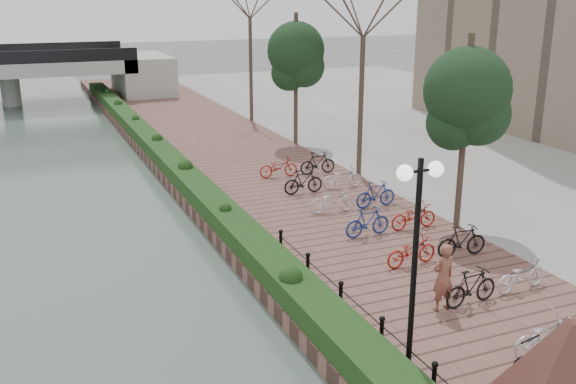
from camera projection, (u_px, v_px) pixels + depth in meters
promenade at (262, 181)px, 28.36m from camera, size 8.00×75.00×0.50m
inland_pavement at (542, 149)px, 34.31m from camera, size 24.00×75.00×0.50m
hedge at (173, 164)px, 29.13m from camera, size 1.10×56.00×0.60m
chain_fence at (406, 356)px, 13.58m from camera, size 0.10×14.10×0.70m
lamppost at (417, 223)px, 12.54m from camera, size 1.02×0.32×4.70m
motorcycle at (563, 380)px, 12.35m from camera, size 0.91×1.88×1.13m
pedestrian at (443, 277)px, 16.06m from camera, size 0.68×0.48×1.79m
bicycle_parking at (392, 220)px, 21.39m from camera, size 2.40×17.32×1.00m
street_trees at (403, 117)px, 24.59m from camera, size 3.20×37.12×6.80m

